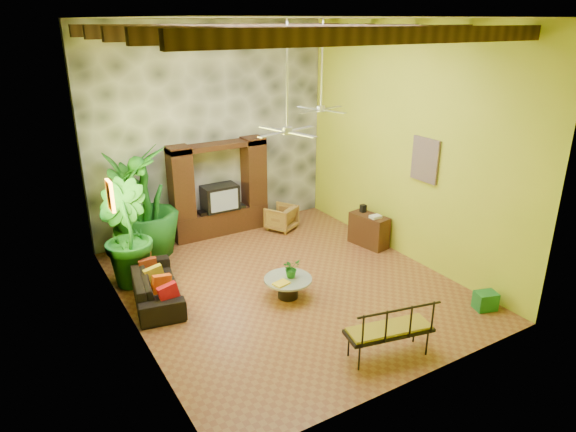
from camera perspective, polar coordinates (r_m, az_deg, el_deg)
ground at (r=10.40m, az=-0.28°, el=-7.55°), size 7.00×7.00×0.00m
ceiling at (r=9.14m, az=-0.34°, el=21.18°), size 6.00×7.00×0.02m
back_wall at (r=12.52m, az=-8.63°, el=9.38°), size 6.00×0.02×5.00m
left_wall at (r=8.40m, az=-18.20°, el=2.82°), size 0.02×7.00×5.00m
right_wall at (r=11.25m, az=13.07°, el=7.77°), size 0.02×7.00×5.00m
stone_accent_wall at (r=12.47m, az=-8.52°, el=9.33°), size 5.98×0.10×4.98m
ceiling_beams at (r=9.14m, az=-0.33°, el=19.80°), size 5.95×5.36×0.22m
entertainment_center at (r=12.59m, az=-7.61°, el=2.26°), size 2.40×0.55×2.30m
ceiling_fan_front at (r=8.83m, az=-0.10°, el=10.76°), size 1.28×1.28×1.86m
ceiling_fan_back at (r=11.12m, az=3.71°, el=12.84°), size 1.28×1.28×1.86m
wall_art_mask at (r=9.46m, az=-19.15°, el=2.14°), size 0.06×0.32×0.55m
wall_art_painting at (r=10.86m, az=15.00°, el=6.04°), size 0.06×0.70×0.90m
sofa at (r=10.07m, az=-14.50°, el=-7.39°), size 1.15×2.16×0.60m
wicker_armchair at (r=12.91m, az=-0.75°, el=-0.18°), size 0.91×0.92×0.62m
tall_plant_a at (r=11.66m, az=-17.41°, el=1.06°), size 1.34×1.50×2.38m
tall_plant_b at (r=10.53m, az=-17.70°, el=-1.93°), size 1.26×1.40×2.10m
tall_plant_c at (r=11.61m, az=-15.58°, el=1.46°), size 1.72×1.72×2.48m
coffee_table at (r=9.83m, az=0.00°, el=-7.68°), size 0.92×0.92×0.40m
centerpiece_plant at (r=9.73m, az=0.37°, el=-5.79°), size 0.38×0.34×0.37m
yellow_tray at (r=9.55m, az=-0.74°, el=-7.50°), size 0.33×0.27×0.03m
iron_bench at (r=8.21m, az=11.56°, el=-12.09°), size 1.45×0.79×0.57m
side_console at (r=12.12m, az=8.98°, el=-1.57°), size 0.58×0.99×0.75m
green_bin at (r=10.16m, az=21.09°, el=-8.78°), size 0.45×0.39×0.34m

